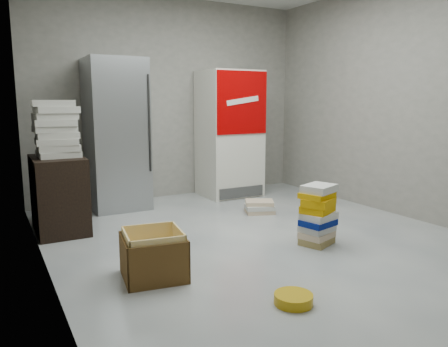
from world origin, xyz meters
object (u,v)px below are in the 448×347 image
Objects in this scene: steel_fridge at (116,135)px; phonebook_stack_main at (318,215)px; wood_shelf at (59,194)px; cardboard_box at (154,258)px; coke_cooler at (229,134)px.

steel_fridge reaches higher than phonebook_stack_main.
wood_shelf is (-0.83, -0.73, -0.55)m from steel_fridge.
steel_fridge is at bearing 89.33° from cardboard_box.
phonebook_stack_main is 1.10× the size of cardboard_box.
cardboard_box is at bearing 158.47° from phonebook_stack_main.
steel_fridge is 1.23m from wood_shelf.
cardboard_box is (0.45, -1.67, -0.24)m from wood_shelf.
wood_shelf is (-2.48, -0.72, -0.50)m from coke_cooler.
steel_fridge is at bearing 96.56° from phonebook_stack_main.
wood_shelf is 1.37× the size of phonebook_stack_main.
steel_fridge is 2.55m from cardboard_box.
phonebook_stack_main is at bearing -98.71° from coke_cooler.
steel_fridge is 2.79m from phonebook_stack_main.
wood_shelf reaches higher than cardboard_box.
phonebook_stack_main is 1.67m from cardboard_box.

